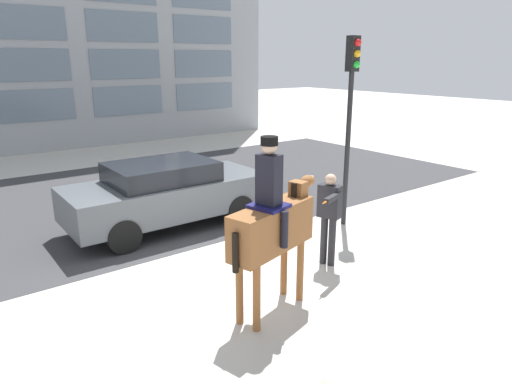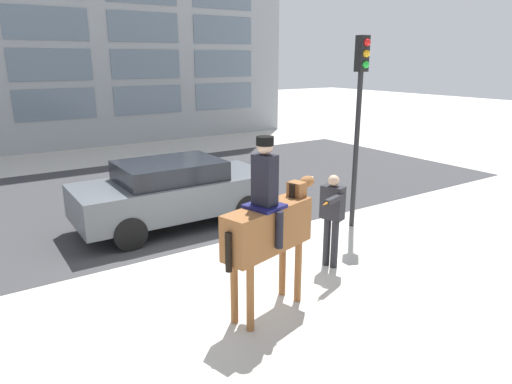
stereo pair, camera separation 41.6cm
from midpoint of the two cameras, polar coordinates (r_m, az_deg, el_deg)
ground_plane at (r=8.79m, az=-8.54°, el=-8.45°), size 80.00×80.00×0.00m
road_surface at (r=12.93m, az=-18.65°, el=-1.00°), size 22.25×8.50×0.01m
mounted_horse_lead at (r=6.53m, az=0.29°, el=-4.02°), size 1.88×0.82×2.66m
pedestrian_bystander at (r=8.23m, az=7.73°, el=-2.54°), size 0.79×0.65×1.72m
street_car_near_lane at (r=10.39m, az=-12.28°, el=-0.05°), size 4.41×1.91×1.49m
traffic_light at (r=10.09m, az=10.57°, el=10.92°), size 0.24×0.29×4.12m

